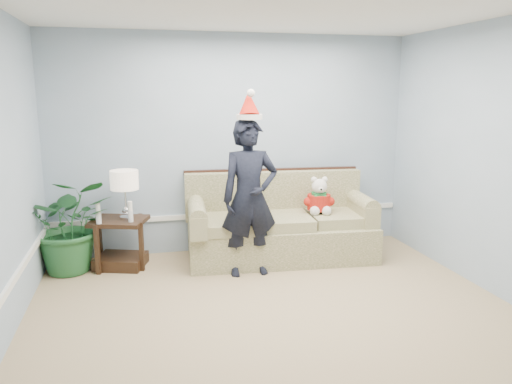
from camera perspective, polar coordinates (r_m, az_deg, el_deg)
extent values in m
cube|color=tan|center=(4.32, 4.10, -16.47)|extent=(4.50, 5.00, 0.02)
cube|color=#98ABC3|center=(6.28, -2.66, 5.49)|extent=(4.50, 0.02, 2.70)
cube|color=white|center=(6.42, -2.54, -2.55)|extent=(4.48, 0.03, 0.06)
cube|color=#56602D|center=(6.11, 2.83, -5.60)|extent=(2.28, 1.12, 0.42)
cube|color=#56602D|center=(5.84, -3.49, -3.64)|extent=(0.71, 0.81, 0.13)
cube|color=#56602D|center=(5.99, 3.00, -3.24)|extent=(0.71, 0.81, 0.13)
cube|color=#56602D|center=(6.21, 9.09, -2.82)|extent=(0.71, 0.81, 0.13)
cube|color=#56602D|center=(6.32, 1.97, -0.27)|extent=(2.23, 0.38, 0.59)
cube|color=black|center=(6.34, 1.81, 2.48)|extent=(2.22, 0.24, 0.05)
cube|color=#56602D|center=(5.83, -6.76, -3.09)|extent=(0.26, 0.96, 0.25)
cube|color=#56602D|center=(6.37, 11.65, -1.96)|extent=(0.26, 0.96, 0.25)
cube|color=#342112|center=(5.91, -15.41, -3.22)|extent=(0.72, 0.66, 0.05)
cube|color=#342112|center=(6.05, -15.17, -7.63)|extent=(0.65, 0.59, 0.13)
cube|color=#342112|center=(5.82, -17.68, -6.30)|extent=(0.06, 0.06, 0.57)
cube|color=#342112|center=(5.80, -12.96, -6.09)|extent=(0.06, 0.06, 0.57)
cube|color=#342112|center=(6.18, -17.45, -5.23)|extent=(0.06, 0.06, 0.57)
cube|color=#342112|center=(6.16, -13.01, -5.03)|extent=(0.06, 0.06, 0.57)
cylinder|color=silver|center=(5.90, -14.61, -2.83)|extent=(0.15, 0.15, 0.03)
sphere|color=silver|center=(5.88, -14.65, -2.04)|extent=(0.09, 0.09, 0.09)
cylinder|color=silver|center=(5.85, -14.72, -0.73)|extent=(0.02, 0.02, 0.31)
cylinder|color=#FAE6CD|center=(5.81, -14.83, 1.35)|extent=(0.31, 0.31, 0.22)
cylinder|color=silver|center=(5.75, -17.55, -2.86)|extent=(0.06, 0.06, 0.13)
cylinder|color=white|center=(5.72, -17.62, -1.72)|extent=(0.05, 0.05, 0.11)
cylinder|color=silver|center=(5.74, -14.15, -2.70)|extent=(0.06, 0.06, 0.13)
cylinder|color=white|center=(5.71, -14.21, -1.56)|extent=(0.05, 0.05, 0.11)
imported|color=#20582A|center=(5.95, -20.45, -3.53)|extent=(0.98, 0.85, 1.08)
imported|color=black|center=(5.43, -0.74, -0.71)|extent=(0.65, 0.44, 1.72)
cylinder|color=silver|center=(5.31, -0.76, 8.59)|extent=(0.30, 0.30, 0.05)
cone|color=red|center=(5.33, -0.82, 10.09)|extent=(0.26, 0.32, 0.32)
sphere|color=silver|center=(5.23, -0.59, 11.24)|extent=(0.08, 0.08, 0.08)
sphere|color=silver|center=(6.11, 7.19, -1.15)|extent=(0.26, 0.26, 0.26)
cylinder|color=red|center=(6.11, 7.19, -1.15)|extent=(0.32, 0.32, 0.19)
cylinder|color=#18682E|center=(6.08, 7.21, -0.20)|extent=(0.21, 0.21, 0.03)
sphere|color=silver|center=(5.99, 6.94, -2.19)|extent=(0.12, 0.12, 0.12)
sphere|color=silver|center=(6.04, 8.20, -2.11)|extent=(0.12, 0.12, 0.12)
sphere|color=silver|center=(6.06, 7.27, 0.64)|extent=(0.19, 0.19, 0.19)
sphere|color=black|center=(5.96, 7.64, 0.29)|extent=(0.03, 0.03, 0.03)
sphere|color=silver|center=(6.03, 6.67, 1.39)|extent=(0.07, 0.07, 0.07)
sphere|color=silver|center=(6.07, 7.83, 1.44)|extent=(0.07, 0.07, 0.07)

